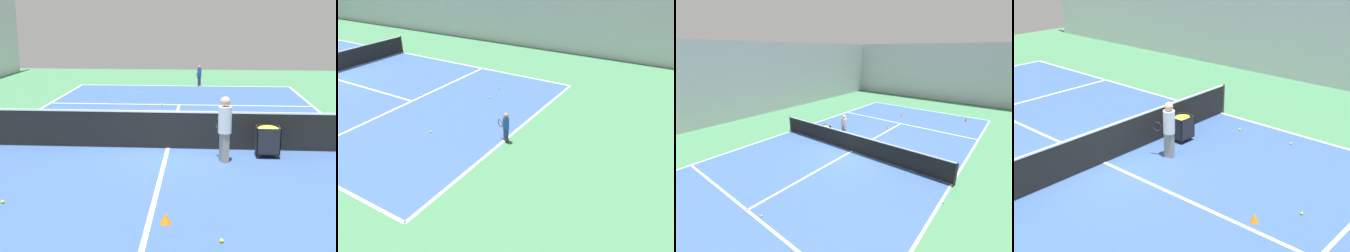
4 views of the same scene
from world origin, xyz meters
TOP-DOWN VIEW (x-y plane):
  - line_baseline_near at (0.00, -12.00)m, footprint 11.05×0.10m
  - line_sideline_right at (5.53, 0.00)m, footprint 0.10×24.00m
  - line_service_near at (0.00, -6.60)m, footprint 11.05×0.10m
  - player_near_baseline at (-0.80, -12.05)m, footprint 0.30×0.56m
  - tennis_ball_0 at (2.11, -9.40)m, footprint 0.07×0.07m
  - tennis_ball_3 at (-1.74, -9.35)m, footprint 0.07×0.07m
  - tennis_ball_4 at (0.73, -6.45)m, footprint 0.07×0.07m
  - tennis_ball_6 at (5.62, -1.57)m, footprint 0.07×0.07m
  - tennis_ball_8 at (3.34, -9.12)m, footprint 0.07×0.07m

SIDE VIEW (x-z plane):
  - line_baseline_near at x=0.00m, z-range 0.00..0.01m
  - line_sideline_right at x=5.53m, z-range 0.00..0.01m
  - line_service_near at x=0.00m, z-range 0.00..0.01m
  - tennis_ball_0 at x=2.11m, z-range 0.00..0.07m
  - tennis_ball_3 at x=-1.74m, z-range 0.00..0.07m
  - tennis_ball_4 at x=0.73m, z-range 0.00..0.07m
  - tennis_ball_6 at x=5.62m, z-range 0.00..0.07m
  - tennis_ball_8 at x=3.34m, z-range 0.00..0.07m
  - player_near_baseline at x=-0.80m, z-range 0.08..1.18m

